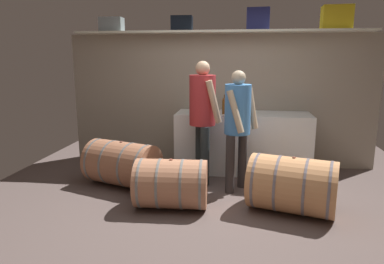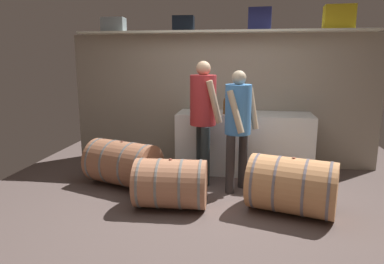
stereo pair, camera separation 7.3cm
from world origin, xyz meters
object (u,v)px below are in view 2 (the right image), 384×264
at_px(wine_barrel_flank, 123,163).
at_px(work_cabinet, 244,143).
at_px(toolcase_navy, 260,19).
at_px(toolcase_black, 183,24).
at_px(wine_glass, 194,105).
at_px(wine_barrel_far, 171,183).
at_px(winemaker_pouring, 204,109).
at_px(visitor_tasting, 238,118).
at_px(wine_barrel_near, 292,186).
at_px(toolcase_yellow, 339,17).
at_px(red_funnel, 233,110).
at_px(toolcase_grey, 114,25).
at_px(wine_bottle_amber, 226,105).

bearing_deg(wine_barrel_flank, work_cabinet, 47.02).
xyz_separation_m(toolcase_navy, work_cabinet, (-0.18, -0.24, -1.82)).
bearing_deg(toolcase_black, wine_glass, -50.69).
xyz_separation_m(wine_barrel_far, winemaker_pouring, (0.26, 0.93, 0.74)).
relative_size(toolcase_black, wine_barrel_far, 0.37).
height_order(work_cabinet, visitor_tasting, visitor_tasting).
xyz_separation_m(work_cabinet, wine_barrel_near, (0.56, -1.41, -0.13)).
xyz_separation_m(toolcase_yellow, work_cabinet, (-1.28, -0.24, -1.82)).
bearing_deg(toolcase_navy, wine_glass, -163.51).
bearing_deg(wine_barrel_flank, toolcase_navy, 50.47).
height_order(toolcase_navy, wine_barrel_flank, toolcase_navy).
xyz_separation_m(toolcase_navy, visitor_tasting, (-0.25, -1.05, -1.31)).
bearing_deg(visitor_tasting, toolcase_yellow, 161.18).
height_order(work_cabinet, wine_barrel_far, work_cabinet).
bearing_deg(wine_glass, work_cabinet, -2.06).
xyz_separation_m(wine_barrel_far, visitor_tasting, (0.73, 0.67, 0.67)).
height_order(toolcase_navy, red_funnel, toolcase_navy).
xyz_separation_m(toolcase_navy, wine_barrel_far, (-0.98, -1.71, -1.98)).
relative_size(toolcase_black, toolcase_navy, 0.96).
relative_size(toolcase_navy, red_funnel, 3.00).
relative_size(winemaker_pouring, visitor_tasting, 1.07).
xyz_separation_m(toolcase_black, wine_barrel_near, (1.52, -1.65, -1.90)).
relative_size(toolcase_grey, wine_bottle_amber, 1.24).
distance_m(toolcase_grey, wine_barrel_flank, 2.25).
relative_size(toolcase_grey, wine_barrel_far, 0.42).
relative_size(wine_barrel_near, wine_barrel_far, 1.26).
relative_size(red_funnel, visitor_tasting, 0.07).
bearing_deg(toolcase_black, toolcase_navy, -3.36).
bearing_deg(toolcase_yellow, wine_barrel_near, -110.95).
bearing_deg(wine_glass, visitor_tasting, -50.30).
relative_size(toolcase_navy, wine_bottle_amber, 1.17).
relative_size(toolcase_navy, wine_barrel_near, 0.31).
bearing_deg(toolcase_grey, visitor_tasting, -30.74).
height_order(wine_glass, wine_barrel_far, wine_glass).
height_order(wine_barrel_flank, winemaker_pouring, winemaker_pouring).
distance_m(toolcase_yellow, wine_barrel_far, 3.35).
distance_m(toolcase_yellow, wine_barrel_flank, 3.66).
relative_size(toolcase_yellow, wine_barrel_far, 0.48).
bearing_deg(work_cabinet, wine_barrel_near, -68.39).
bearing_deg(work_cabinet, toolcase_navy, 52.92).
distance_m(red_funnel, wine_barrel_flank, 1.79).
xyz_separation_m(wine_glass, red_funnel, (0.60, -0.04, -0.05)).
relative_size(wine_bottle_amber, winemaker_pouring, 0.17).
bearing_deg(work_cabinet, visitor_tasting, -94.98).
xyz_separation_m(toolcase_navy, red_funnel, (-0.35, -0.25, -1.32)).
bearing_deg(red_funnel, toolcase_black, 162.53).
bearing_deg(work_cabinet, toolcase_yellow, 10.53).
relative_size(toolcase_navy, work_cabinet, 0.17).
height_order(toolcase_navy, visitor_tasting, toolcase_navy).
bearing_deg(winemaker_pouring, wine_glass, -178.66).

